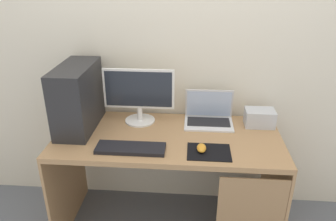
{
  "coord_description": "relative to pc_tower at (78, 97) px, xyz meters",
  "views": [
    {
      "loc": [
        0.15,
        -1.87,
        1.8
      ],
      "look_at": [
        0.0,
        0.0,
        0.94
      ],
      "focal_mm": 34.75,
      "sensor_mm": 36.0,
      "label": 1
    }
  ],
  "objects": [
    {
      "name": "laptop",
      "position": [
        0.88,
        0.13,
        -0.17
      ],
      "size": [
        0.34,
        0.23,
        0.23
      ],
      "color": "silver",
      "rests_on": "desk"
    },
    {
      "name": "monitor",
      "position": [
        0.39,
        0.11,
        -0.01
      ],
      "size": [
        0.49,
        0.21,
        0.39
      ],
      "color": "white",
      "rests_on": "desk"
    },
    {
      "name": "mouse_left",
      "position": [
        0.83,
        -0.26,
        -0.2
      ],
      "size": [
        0.06,
        0.1,
        0.03
      ],
      "primitive_type": "ellipsoid",
      "color": "orange",
      "rests_on": "mousepad"
    },
    {
      "name": "keyboard",
      "position": [
        0.4,
        -0.28,
        -0.21
      ],
      "size": [
        0.42,
        0.14,
        0.02
      ],
      "primitive_type": "cube",
      "color": "black",
      "rests_on": "desk"
    },
    {
      "name": "wall_back",
      "position": [
        0.61,
        0.3,
        0.32
      ],
      "size": [
        4.0,
        0.05,
        2.6
      ],
      "color": "beige",
      "rests_on": "ground_plane"
    },
    {
      "name": "projector",
      "position": [
        1.23,
        0.12,
        -0.16
      ],
      "size": [
        0.2,
        0.14,
        0.12
      ],
      "primitive_type": "cube",
      "color": "#B7BCC6",
      "rests_on": "desk"
    },
    {
      "name": "mousepad",
      "position": [
        0.87,
        -0.27,
        -0.22
      ],
      "size": [
        0.26,
        0.2,
        0.0
      ],
      "primitive_type": "cube",
      "color": "black",
      "rests_on": "desk"
    },
    {
      "name": "pc_tower",
      "position": [
        0.0,
        0.0,
        0.0
      ],
      "size": [
        0.22,
        0.49,
        0.44
      ],
      "primitive_type": "cube",
      "color": "#232326",
      "rests_on": "desk"
    },
    {
      "name": "desk",
      "position": [
        0.63,
        -0.09,
        -0.37
      ],
      "size": [
        1.48,
        0.68,
        0.76
      ],
      "color": "#A37A51",
      "rests_on": "ground_plane"
    }
  ]
}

